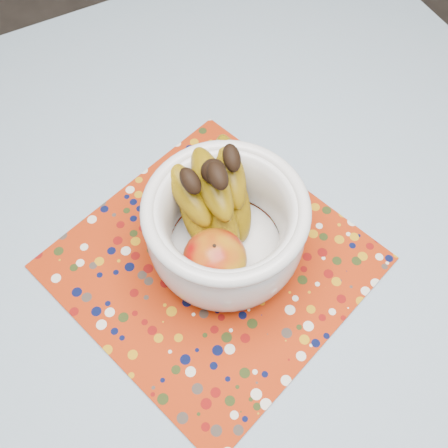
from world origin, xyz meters
name	(u,v)px	position (x,y,z in m)	size (l,w,h in m)	color
table	(224,279)	(0.00, 0.00, 0.67)	(1.20, 1.20, 0.75)	brown
tablecloth	(224,258)	(0.00, 0.00, 0.76)	(1.32, 1.32, 0.01)	slate
placemat	(213,262)	(-0.02, 0.00, 0.76)	(0.41, 0.41, 0.00)	#992508
fruit_bowl	(223,220)	(0.00, 0.01, 0.85)	(0.23, 0.25, 0.20)	silver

